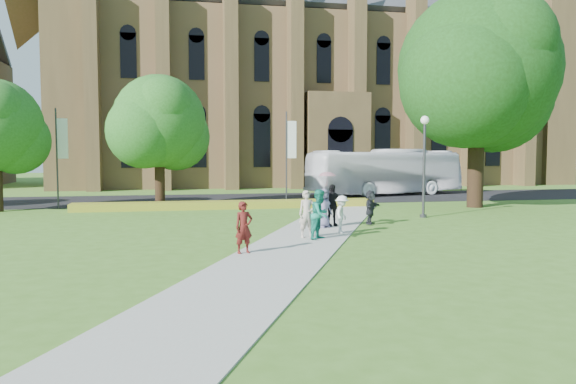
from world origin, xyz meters
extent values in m
plane|color=#447021|center=(0.00, 0.00, 0.00)|extent=(160.00, 160.00, 0.00)
cube|color=black|center=(0.00, 20.00, 0.01)|extent=(160.00, 10.00, 0.02)
cube|color=#B2B2A8|center=(0.00, 1.00, 0.02)|extent=(15.58, 28.54, 0.04)
cube|color=gold|center=(-2.00, 13.20, 0.23)|extent=(18.00, 1.40, 0.45)
cube|color=brown|center=(10.00, 40.00, 8.50)|extent=(52.00, 16.00, 17.00)
cube|color=brown|center=(-14.50, 33.00, 10.50)|extent=(3.50, 3.50, 21.00)
cube|color=brown|center=(34.50, 33.00, 10.50)|extent=(3.50, 3.50, 21.00)
cube|color=brown|center=(10.00, 31.00, 4.50)|extent=(6.00, 2.50, 9.00)
cylinder|color=#38383D|center=(7.50, 6.50, 2.40)|extent=(0.14, 0.14, 4.80)
sphere|color=white|center=(7.50, 6.50, 5.02)|extent=(0.44, 0.44, 0.44)
cylinder|color=#38383D|center=(7.50, 6.50, 0.07)|extent=(0.36, 0.36, 0.15)
cylinder|color=#332114|center=(13.00, 11.00, 3.30)|extent=(0.96, 0.96, 6.60)
sphere|color=#17390F|center=(13.00, 11.00, 8.40)|extent=(9.60, 9.60, 9.60)
cylinder|color=#332114|center=(-6.00, 14.50, 2.06)|extent=(0.60, 0.60, 4.12)
sphere|color=#215319|center=(-6.00, 14.50, 5.25)|extent=(5.60, 5.60, 5.60)
cylinder|color=#38383D|center=(2.00, 15.20, 3.00)|extent=(0.10, 0.10, 6.00)
cube|color=white|center=(2.35, 15.20, 4.20)|extent=(0.60, 0.02, 2.40)
cylinder|color=#38383D|center=(-12.00, 15.20, 3.00)|extent=(0.10, 0.10, 6.00)
cube|color=white|center=(-11.65, 15.20, 4.20)|extent=(0.60, 0.02, 2.40)
imported|color=white|center=(11.18, 21.32, 1.83)|extent=(13.38, 6.23, 3.63)
imported|color=#511612|center=(-2.91, -2.21, 0.90)|extent=(0.72, 0.58, 1.71)
imported|color=#1A846D|center=(0.33, 0.25, 1.00)|extent=(1.17, 1.17, 1.91)
imported|color=white|center=(1.62, 1.63, 0.82)|extent=(0.99, 1.16, 1.55)
imported|color=black|center=(1.81, 3.83, 0.99)|extent=(1.15, 0.57, 1.89)
imported|color=slate|center=(1.34, 3.47, 0.90)|extent=(1.00, 0.88, 1.72)
imported|color=#24262B|center=(3.78, 4.19, 0.83)|extent=(1.26, 1.44, 1.57)
imported|color=#AFA092|center=(-0.07, 0.72, 0.96)|extent=(0.68, 0.45, 1.85)
imported|color=#D5969D|center=(1.52, 3.57, 2.09)|extent=(0.75, 0.75, 0.66)
camera|label=1|loc=(-5.12, -20.44, 3.34)|focal=35.00mm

